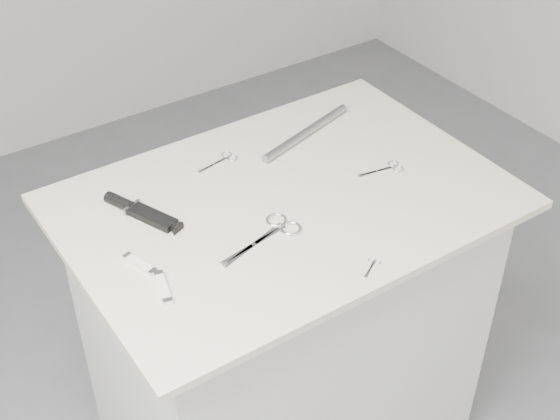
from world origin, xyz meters
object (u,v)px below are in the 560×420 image
sheathed_knife (138,211)px  metal_rail (306,132)px  plinth (285,339)px  pocket_knife_b (163,288)px  pocket_knife_a (140,264)px  large_shears (273,231)px  embroidery_scissors_b (222,160)px  embroidery_scissors_a (387,168)px  tiny_scissors (372,266)px

sheathed_knife → metal_rail: bearing=-106.1°
plinth → pocket_knife_b: size_ratio=9.42×
pocket_knife_a → pocket_knife_b: pocket_knife_b is taller
pocket_knife_a → metal_rail: (0.57, 0.22, 0.01)m
large_shears → pocket_knife_a: 0.29m
plinth → embroidery_scissors_b: embroidery_scissors_b is taller
embroidery_scissors_a → pocket_knife_a: (-0.65, 0.01, 0.00)m
tiny_scissors → sheathed_knife: size_ratio=0.32×
large_shears → metal_rail: metal_rail is taller
pocket_knife_a → metal_rail: metal_rail is taller
pocket_knife_b → pocket_knife_a: bearing=19.7°
large_shears → embroidery_scissors_b: size_ratio=1.86×
plinth → large_shears: large_shears is taller
plinth → pocket_knife_a: 0.61m
large_shears → pocket_knife_b: pocket_knife_b is taller
tiny_scissors → metal_rail: (0.18, 0.48, 0.01)m
large_shears → embroidery_scissors_a: size_ratio=1.78×
plinth → tiny_scissors: (0.02, -0.29, 0.47)m
embroidery_scissors_b → sheathed_knife: bearing=-174.7°
large_shears → metal_rail: (0.28, 0.28, 0.01)m
sheathed_knife → pocket_knife_b: (-0.07, -0.25, -0.00)m
metal_rail → tiny_scissors: bearing=-110.0°
pocket_knife_a → plinth: bearing=-103.0°
tiny_scissors → pocket_knife_a: (-0.40, 0.26, 0.00)m
large_shears → pocket_knife_a: pocket_knife_a is taller
embroidery_scissors_b → plinth: bearing=-89.2°
plinth → tiny_scissors: 0.55m
plinth → pocket_knife_b: bearing=-162.7°
pocket_knife_b → sheathed_knife: bearing=0.3°
sheathed_knife → embroidery_scissors_a: bearing=-129.3°
embroidery_scissors_b → sheathed_knife: (-0.26, -0.08, 0.01)m
tiny_scissors → embroidery_scissors_b: bearing=65.9°
metal_rail → pocket_knife_a: bearing=-159.2°
plinth → sheathed_knife: (-0.31, 0.14, 0.48)m
tiny_scissors → sheathed_knife: (-0.32, 0.43, 0.01)m
plinth → pocket_knife_b: 0.62m
large_shears → pocket_knife_b: 0.28m
pocket_knife_b → embroidery_scissors_a: bearing=-68.4°
plinth → embroidery_scissors_b: bearing=101.4°
plinth → embroidery_scissors_b: (-0.04, 0.21, 0.47)m
large_shears → pocket_knife_a: bearing=155.2°
pocket_knife_a → pocket_knife_b: bearing=167.8°
embroidery_scissors_a → large_shears: bearing=-162.7°
large_shears → pocket_knife_b: (-0.28, -0.03, 0.00)m
pocket_knife_a → embroidery_scissors_b: bearing=-71.7°
pocket_knife_b → metal_rail: metal_rail is taller
embroidery_scissors_b → metal_rail: (0.23, -0.02, 0.01)m
large_shears → embroidery_scissors_b: bearing=67.6°
plinth → large_shears: bearing=-136.5°
large_shears → sheathed_knife: (-0.21, 0.22, 0.00)m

